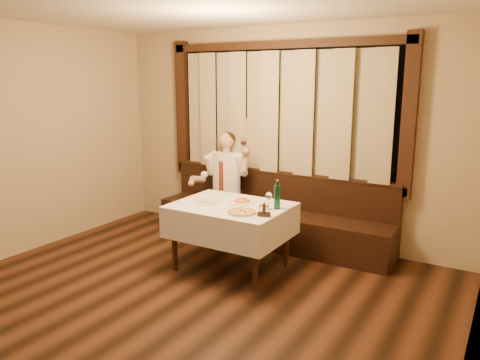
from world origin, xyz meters
The scene contains 10 objects.
room centered at (0.00, 0.97, 1.50)m, with size 5.01×6.01×2.81m.
banquette centered at (0.00, 2.72, 0.31)m, with size 3.20×0.61×0.94m.
dining_table centered at (0.00, 1.70, 0.65)m, with size 1.27×0.97×0.76m.
pizza centered at (0.29, 1.46, 0.77)m, with size 0.32×0.32×0.03m.
pasta_red centered at (0.07, 1.82, 0.80)m, with size 0.29×0.29×0.10m.
pasta_cream centered at (-0.26, 1.63, 0.79)m, with size 0.28×0.28×0.10m.
green_bottle centered at (0.52, 1.82, 0.89)m, with size 0.07×0.07×0.32m.
table_wine_glass centered at (0.45, 1.74, 0.90)m, with size 0.07×0.07×0.19m.
cruet_caddy centered at (0.53, 1.49, 0.80)m, with size 0.14×0.09×0.14m.
seated_man centered at (-0.69, 2.63, 0.83)m, with size 0.79×0.59×1.43m.
Camera 1 is at (2.67, -2.57, 2.13)m, focal length 35.00 mm.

